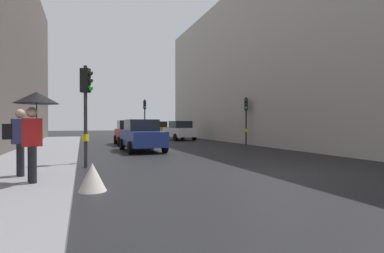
{
  "coord_description": "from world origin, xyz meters",
  "views": [
    {
      "loc": [
        -5.58,
        -8.11,
        1.55
      ],
      "look_at": [
        0.48,
        8.59,
        1.36
      ],
      "focal_mm": 28.39,
      "sensor_mm": 36.0,
      "label": 1
    }
  ],
  "objects": [
    {
      "name": "car_white_compact",
      "position": [
        2.96,
        18.84,
        0.88
      ],
      "size": [
        2.25,
        4.31,
        1.76
      ],
      "color": "silver",
      "rests_on": "ground"
    },
    {
      "name": "pedestrian_with_umbrella",
      "position": [
        -6.62,
        -0.12,
        1.84
      ],
      "size": [
        1.0,
        1.0,
        2.14
      ],
      "color": "black",
      "rests_on": "sidewalk_kerb"
    },
    {
      "name": "car_yellow_taxi",
      "position": [
        2.88,
        26.74,
        0.88
      ],
      "size": [
        2.22,
        4.3,
        1.76
      ],
      "color": "yellow",
      "rests_on": "ground"
    },
    {
      "name": "pedestrian_with_grey_backpack",
      "position": [
        -7.16,
        0.95,
        1.16
      ],
      "size": [
        0.65,
        0.44,
        1.77
      ],
      "color": "black",
      "rests_on": "sidewalk_kerb"
    },
    {
      "name": "building_facade_right",
      "position": [
        11.77,
        11.61,
        6.15
      ],
      "size": [
        12.0,
        35.81,
        12.3
      ],
      "primitive_type": "cube",
      "color": "#B2ADA3",
      "rests_on": "ground"
    },
    {
      "name": "car_blue_van",
      "position": [
        -2.45,
        8.72,
        0.88
      ],
      "size": [
        2.14,
        4.26,
        1.76
      ],
      "color": "navy",
      "rests_on": "ground"
    },
    {
      "name": "ground_plane",
      "position": [
        0.0,
        0.0,
        0.0
      ],
      "size": [
        120.0,
        120.0,
        0.0
      ],
      "primitive_type": "plane",
      "color": "black"
    },
    {
      "name": "car_red_sedan",
      "position": [
        -2.31,
        14.2,
        0.88
      ],
      "size": [
        2.05,
        4.21,
        1.76
      ],
      "color": "red",
      "rests_on": "ground"
    },
    {
      "name": "traffic_light_mid_street",
      "position": [
        5.46,
        10.96,
        2.36
      ],
      "size": [
        0.35,
        0.45,
        3.43
      ],
      "color": "#2D2D2D",
      "rests_on": "ground"
    },
    {
      "name": "traffic_light_far_median",
      "position": [
        0.24,
        21.66,
        2.69
      ],
      "size": [
        0.24,
        0.43,
        3.91
      ],
      "color": "#2D2D2D",
      "rests_on": "ground"
    },
    {
      "name": "warning_sign_triangle",
      "position": [
        -5.36,
        -0.84,
        0.33
      ],
      "size": [
        0.64,
        0.64,
        0.65
      ],
      "primitive_type": "cone",
      "color": "silver",
      "rests_on": "ground"
    },
    {
      "name": "traffic_light_near_right",
      "position": [
        -5.45,
        3.14,
        2.46
      ],
      "size": [
        0.44,
        0.36,
        3.57
      ],
      "color": "#2D2D2D",
      "rests_on": "ground"
    },
    {
      "name": "sidewalk_kerb",
      "position": [
        -7.34,
        6.0,
        0.08
      ],
      "size": [
        3.15,
        40.0,
        0.16
      ],
      "primitive_type": "cube",
      "color": "gray",
      "rests_on": "ground"
    }
  ]
}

